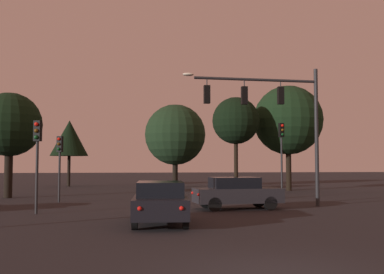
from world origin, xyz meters
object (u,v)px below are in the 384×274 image
at_px(traffic_light_corner_right, 37,147).
at_px(car_nearside_lane, 160,202).
at_px(traffic_signal_mast_arm, 275,109).
at_px(car_crossing_right, 237,192).
at_px(traffic_light_corner_left, 60,155).
at_px(traffic_light_median, 282,145).
at_px(tree_left_far, 175,135).
at_px(tree_behind_sign, 69,138).
at_px(tree_right_cluster, 10,125).
at_px(tree_center_horizon, 288,120).
at_px(tree_lot_edge, 236,121).

xyz_separation_m(traffic_light_corner_right, car_nearside_lane, (5.04, -4.11, -2.07)).
bearing_deg(traffic_signal_mast_arm, car_crossing_right, -158.00).
xyz_separation_m(traffic_light_corner_left, traffic_light_median, (13.53, 1.38, 0.69)).
height_order(traffic_light_corner_right, tree_left_far, tree_left_far).
relative_size(traffic_light_corner_left, traffic_light_corner_right, 0.92).
bearing_deg(tree_behind_sign, tree_right_cluster, -97.57).
height_order(traffic_light_corner_left, tree_right_cluster, tree_right_cluster).
relative_size(traffic_signal_mast_arm, tree_center_horizon, 0.83).
height_order(car_nearside_lane, tree_left_far, tree_left_far).
bearing_deg(traffic_light_corner_right, car_crossing_right, 5.18).
bearing_deg(traffic_signal_mast_arm, tree_center_horizon, 67.44).
distance_m(traffic_light_median, tree_left_far, 15.74).
height_order(traffic_light_median, car_crossing_right, traffic_light_median).
bearing_deg(traffic_light_corner_left, car_crossing_right, -30.51).
relative_size(traffic_light_median, car_crossing_right, 1.12).
bearing_deg(tree_lot_edge, traffic_light_corner_right, -131.95).
bearing_deg(tree_right_cluster, tree_center_horizon, 14.26).
xyz_separation_m(traffic_light_median, tree_left_far, (-5.24, 14.77, 1.54)).
xyz_separation_m(traffic_light_corner_right, tree_right_cluster, (-3.58, 10.02, 1.77)).
xyz_separation_m(traffic_signal_mast_arm, traffic_light_corner_right, (-11.29, -1.72, -2.06)).
relative_size(car_crossing_right, tree_center_horizon, 0.50).
height_order(traffic_signal_mast_arm, traffic_light_median, traffic_signal_mast_arm).
height_order(traffic_signal_mast_arm, car_nearside_lane, traffic_signal_mast_arm).
height_order(car_nearside_lane, tree_lot_edge, tree_lot_edge).
distance_m(traffic_signal_mast_arm, traffic_light_corner_right, 11.61).
bearing_deg(tree_lot_edge, traffic_signal_mast_arm, -93.94).
bearing_deg(tree_behind_sign, tree_lot_edge, -39.84).
bearing_deg(car_nearside_lane, car_crossing_right, 50.83).
distance_m(traffic_light_corner_right, car_crossing_right, 9.33).
relative_size(tree_left_far, tree_lot_edge, 1.07).
relative_size(traffic_light_corner_right, tree_center_horizon, 0.47).
bearing_deg(car_nearside_lane, traffic_light_corner_right, 140.83).
distance_m(traffic_light_corner_right, tree_right_cluster, 10.78).
distance_m(traffic_light_median, tree_center_horizon, 8.74).
distance_m(car_crossing_right, tree_right_cluster, 16.10).
bearing_deg(car_crossing_right, tree_center_horizon, 61.43).
bearing_deg(tree_behind_sign, tree_left_far, -14.88).
xyz_separation_m(car_nearside_lane, car_crossing_right, (4.02, 4.93, -0.00)).
xyz_separation_m(traffic_light_corner_left, tree_behind_sign, (-1.71, 18.80, 1.97)).
xyz_separation_m(traffic_light_corner_right, car_crossing_right, (9.06, 0.82, -2.08)).
bearing_deg(tree_left_far, car_nearside_lane, -97.24).
height_order(car_crossing_right, tree_left_far, tree_left_far).
distance_m(traffic_light_corner_left, traffic_light_corner_right, 6.10).
bearing_deg(tree_lot_edge, car_crossing_right, -103.53).
xyz_separation_m(car_nearside_lane, tree_center_horizon, (11.86, 19.33, 4.92)).
xyz_separation_m(tree_left_far, tree_right_cluster, (-11.97, -12.22, -0.25)).
height_order(tree_behind_sign, tree_left_far, tree_left_far).
height_order(traffic_signal_mast_arm, tree_center_horizon, tree_center_horizon).
xyz_separation_m(traffic_signal_mast_arm, tree_left_far, (-2.90, 20.52, -0.04)).
bearing_deg(traffic_light_corner_right, tree_right_cluster, 109.66).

